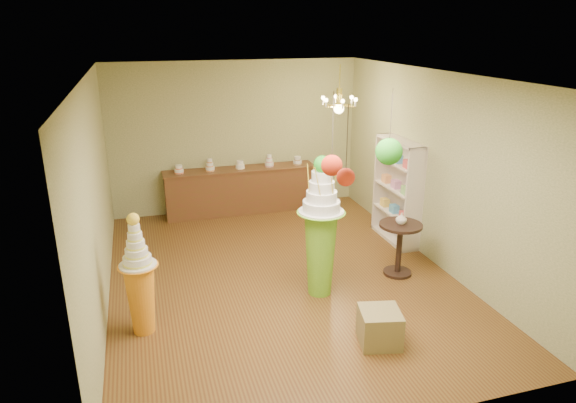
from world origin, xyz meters
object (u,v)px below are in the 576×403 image
object	(u,v)px
pedestal_orange	(140,288)
sideboard	(241,190)
round_table	(400,242)
pedestal_green	(321,236)

from	to	relation	value
pedestal_orange	sideboard	distance (m)	4.42
sideboard	pedestal_orange	bearing A→B (deg)	-117.52
pedestal_orange	round_table	bearing A→B (deg)	7.63
pedestal_orange	sideboard	xyz separation A→B (m)	(2.04, 3.92, -0.12)
pedestal_green	sideboard	bearing A→B (deg)	96.18
pedestal_green	sideboard	world-z (taller)	pedestal_green
pedestal_orange	pedestal_green	bearing A→B (deg)	6.90
pedestal_green	pedestal_orange	bearing A→B (deg)	-173.10
pedestal_green	pedestal_orange	world-z (taller)	pedestal_green
round_table	pedestal_green	bearing A→B (deg)	-171.06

